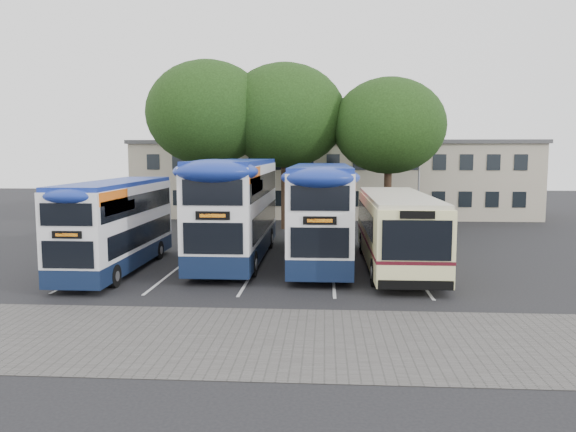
{
  "coord_description": "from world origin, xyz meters",
  "views": [
    {
      "loc": [
        -0.64,
        -20.13,
        5.18
      ],
      "look_at": [
        -2.28,
        5.0,
        2.35
      ],
      "focal_mm": 35.0,
      "sensor_mm": 36.0,
      "label": 1
    }
  ],
  "objects_px": {
    "tree_mid": "(285,116)",
    "bus_dd_mid": "(237,205)",
    "lamp_post": "(420,154)",
    "bus_single": "(396,226)",
    "bus_dd_left": "(117,222)",
    "bus_dd_right": "(321,209)",
    "tree_left": "(208,113)",
    "tree_right": "(389,126)"
  },
  "relations": [
    {
      "from": "tree_mid",
      "to": "bus_dd_mid",
      "type": "relative_size",
      "value": 0.96
    },
    {
      "from": "lamp_post",
      "to": "bus_single",
      "type": "xyz_separation_m",
      "value": [
        -3.38,
        -14.61,
        -3.2
      ]
    },
    {
      "from": "tree_mid",
      "to": "bus_single",
      "type": "height_order",
      "value": "tree_mid"
    },
    {
      "from": "bus_dd_left",
      "to": "bus_dd_mid",
      "type": "bearing_deg",
      "value": 30.88
    },
    {
      "from": "tree_mid",
      "to": "bus_dd_right",
      "type": "bearing_deg",
      "value": -77.78
    },
    {
      "from": "lamp_post",
      "to": "bus_dd_right",
      "type": "height_order",
      "value": "lamp_post"
    },
    {
      "from": "tree_left",
      "to": "bus_dd_left",
      "type": "bearing_deg",
      "value": -95.57
    },
    {
      "from": "lamp_post",
      "to": "tree_mid",
      "type": "distance_m",
      "value": 9.9
    },
    {
      "from": "bus_single",
      "to": "tree_mid",
      "type": "bearing_deg",
      "value": 115.24
    },
    {
      "from": "tree_mid",
      "to": "bus_single",
      "type": "relative_size",
      "value": 1.0
    },
    {
      "from": "tree_right",
      "to": "bus_dd_right",
      "type": "relative_size",
      "value": 0.91
    },
    {
      "from": "lamp_post",
      "to": "bus_dd_mid",
      "type": "relative_size",
      "value": 0.78
    },
    {
      "from": "bus_dd_mid",
      "to": "lamp_post",
      "type": "bearing_deg",
      "value": 50.6
    },
    {
      "from": "lamp_post",
      "to": "bus_dd_left",
      "type": "height_order",
      "value": "lamp_post"
    },
    {
      "from": "bus_dd_mid",
      "to": "bus_dd_right",
      "type": "height_order",
      "value": "bus_dd_mid"
    },
    {
      "from": "tree_mid",
      "to": "bus_dd_left",
      "type": "height_order",
      "value": "tree_mid"
    },
    {
      "from": "bus_dd_left",
      "to": "bus_single",
      "type": "xyz_separation_m",
      "value": [
        12.39,
        1.56,
        -0.29
      ]
    },
    {
      "from": "tree_right",
      "to": "bus_single",
      "type": "height_order",
      "value": "tree_right"
    },
    {
      "from": "lamp_post",
      "to": "bus_dd_right",
      "type": "xyz_separation_m",
      "value": [
        -6.81,
        -13.7,
        -2.54
      ]
    },
    {
      "from": "lamp_post",
      "to": "tree_right",
      "type": "bearing_deg",
      "value": -132.06
    },
    {
      "from": "tree_right",
      "to": "bus_dd_left",
      "type": "height_order",
      "value": "tree_right"
    },
    {
      "from": "bus_dd_mid",
      "to": "bus_single",
      "type": "distance_m",
      "value": 7.67
    },
    {
      "from": "lamp_post",
      "to": "tree_right",
      "type": "distance_m",
      "value": 4.13
    },
    {
      "from": "tree_left",
      "to": "tree_right",
      "type": "height_order",
      "value": "tree_left"
    },
    {
      "from": "tree_mid",
      "to": "bus_dd_mid",
      "type": "height_order",
      "value": "tree_mid"
    },
    {
      "from": "bus_dd_right",
      "to": "lamp_post",
      "type": "bearing_deg",
      "value": 63.58
    },
    {
      "from": "bus_dd_mid",
      "to": "tree_mid",
      "type": "bearing_deg",
      "value": 82.32
    },
    {
      "from": "tree_mid",
      "to": "bus_dd_mid",
      "type": "bearing_deg",
      "value": -97.68
    },
    {
      "from": "tree_left",
      "to": "bus_dd_mid",
      "type": "relative_size",
      "value": 0.97
    },
    {
      "from": "tree_right",
      "to": "bus_dd_right",
      "type": "bearing_deg",
      "value": -111.57
    },
    {
      "from": "tree_mid",
      "to": "bus_dd_left",
      "type": "bearing_deg",
      "value": -114.2
    },
    {
      "from": "lamp_post",
      "to": "tree_right",
      "type": "height_order",
      "value": "tree_right"
    },
    {
      "from": "bus_dd_left",
      "to": "bus_dd_mid",
      "type": "xyz_separation_m",
      "value": [
        4.88,
        2.91,
        0.49
      ]
    },
    {
      "from": "tree_mid",
      "to": "bus_single",
      "type": "bearing_deg",
      "value": -64.76
    },
    {
      "from": "lamp_post",
      "to": "tree_right",
      "type": "xyz_separation_m",
      "value": [
        -2.47,
        -2.74,
        1.85
      ]
    },
    {
      "from": "bus_single",
      "to": "tree_left",
      "type": "bearing_deg",
      "value": 132.77
    },
    {
      "from": "lamp_post",
      "to": "bus_dd_left",
      "type": "distance_m",
      "value": 22.77
    },
    {
      "from": "bus_dd_right",
      "to": "tree_left",
      "type": "bearing_deg",
      "value": 124.63
    },
    {
      "from": "tree_right",
      "to": "bus_single",
      "type": "bearing_deg",
      "value": -94.35
    },
    {
      "from": "bus_dd_mid",
      "to": "bus_single",
      "type": "bearing_deg",
      "value": -10.21
    },
    {
      "from": "tree_left",
      "to": "bus_single",
      "type": "relative_size",
      "value": 1.01
    },
    {
      "from": "bus_dd_mid",
      "to": "tree_right",
      "type": "bearing_deg",
      "value": 51.32
    }
  ]
}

